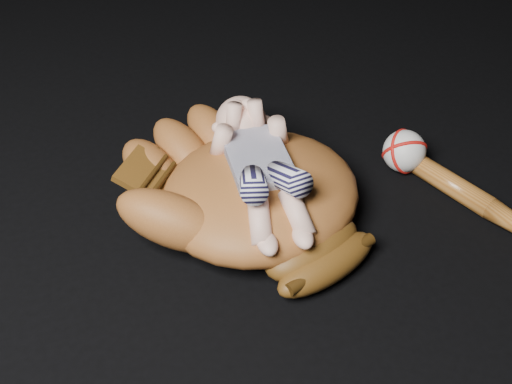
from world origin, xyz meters
TOP-DOWN VIEW (x-y plane):
  - baseball_glove at (-0.06, 0.11)m, footprint 0.57×0.62m
  - newborn_baby at (-0.05, 0.10)m, footprint 0.21×0.37m
  - baseball_bat at (0.34, -0.07)m, footprint 0.17×0.44m
  - baseball at (0.26, 0.14)m, footprint 0.09×0.09m

SIDE VIEW (x-z plane):
  - baseball_bat at x=0.34m, z-range 0.00..0.04m
  - baseball at x=0.26m, z-range 0.00..0.08m
  - baseball_glove at x=-0.06m, z-range 0.00..0.16m
  - newborn_baby at x=-0.05m, z-range 0.06..0.20m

